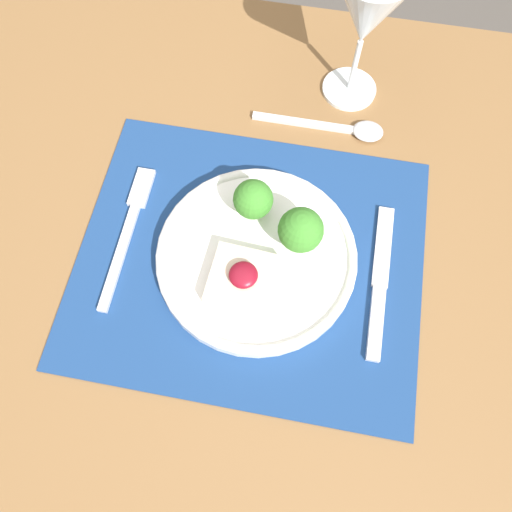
% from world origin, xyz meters
% --- Properties ---
extents(ground_plane, '(8.00, 8.00, 0.00)m').
position_xyz_m(ground_plane, '(0.00, 0.00, 0.00)').
color(ground_plane, '#4C4742').
extents(dining_table, '(1.12, 0.92, 0.76)m').
position_xyz_m(dining_table, '(0.00, 0.00, 0.65)').
color(dining_table, brown).
rests_on(dining_table, ground_plane).
extents(placemat, '(0.44, 0.37, 0.00)m').
position_xyz_m(placemat, '(0.00, 0.00, 0.77)').
color(placemat, navy).
rests_on(placemat, dining_table).
extents(dinner_plate, '(0.25, 0.25, 0.08)m').
position_xyz_m(dinner_plate, '(0.01, 0.00, 0.78)').
color(dinner_plate, white).
rests_on(dinner_plate, placemat).
extents(fork, '(0.02, 0.21, 0.01)m').
position_xyz_m(fork, '(-0.16, 0.02, 0.77)').
color(fork, silver).
rests_on(fork, placemat).
extents(knife, '(0.02, 0.21, 0.01)m').
position_xyz_m(knife, '(0.16, -0.01, 0.77)').
color(knife, silver).
rests_on(knife, placemat).
extents(spoon, '(0.19, 0.04, 0.01)m').
position_xyz_m(spoon, '(0.10, 0.22, 0.77)').
color(spoon, silver).
rests_on(spoon, dining_table).
extents(wine_glass_near, '(0.10, 0.10, 0.19)m').
position_xyz_m(wine_glass_near, '(0.09, 0.30, 0.90)').
color(wine_glass_near, white).
rests_on(wine_glass_near, dining_table).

